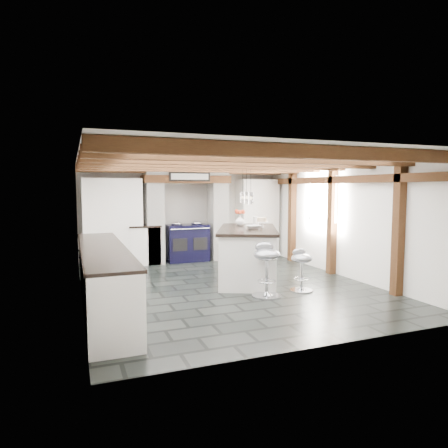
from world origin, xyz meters
name	(u,v)px	position (x,y,z in m)	size (l,w,h in m)	color
ground	(227,286)	(0.00, 0.00, 0.00)	(6.00, 6.00, 0.00)	black
room_shell	(175,223)	(-0.61, 1.42, 1.07)	(6.00, 6.03, 6.00)	white
range_cooker	(187,242)	(0.00, 2.68, 0.47)	(1.00, 0.63, 0.99)	black
kitchen_island	(248,254)	(0.54, 0.28, 0.52)	(1.83, 2.31, 1.36)	white
bar_stool_near	(301,265)	(1.07, -0.81, 0.46)	(0.40, 0.40, 0.74)	silver
bar_stool_far	(267,263)	(0.35, -0.92, 0.56)	(0.58, 0.58, 0.90)	silver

